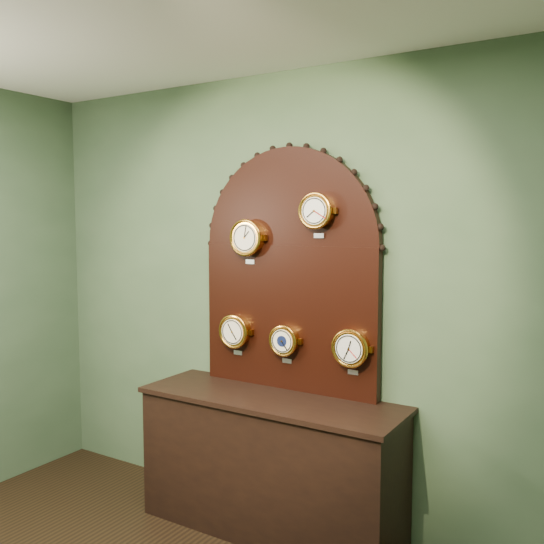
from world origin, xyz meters
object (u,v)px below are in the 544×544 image
Objects in this scene: arabic_clock at (317,211)px; barometer at (285,340)px; shop_counter at (270,466)px; hygrometer at (235,331)px; tide_clock at (351,348)px; roman_clock at (247,238)px; display_board at (289,262)px.

arabic_clock reaches higher than barometer.
shop_counter is 5.86× the size of hygrometer.
tide_clock is at bearing 18.70° from shop_counter.
barometer is (0.27, 0.00, -0.63)m from roman_clock.
tide_clock is at bearing -0.08° from barometer.
hygrometer is at bearing 157.14° from shop_counter.
roman_clock reaches higher than shop_counter.
roman_clock is 1.15× the size of barometer.
hygrometer is at bearing -179.99° from arabic_clock.
display_board is 0.48m from barometer.
tide_clock is at bearing -8.36° from display_board.
arabic_clock is at bearing 34.44° from shop_counter.
display_board is at bearing 163.51° from arabic_clock.
display_board reaches higher than arabic_clock.
display_board is at bearing 171.64° from tide_clock.
arabic_clock is at bearing -16.49° from display_board.
display_board reaches higher than tide_clock.
tide_clock reaches higher than barometer.
arabic_clock is (0.22, 0.15, 1.54)m from shop_counter.
shop_counter is 5.60× the size of roman_clock.
hygrometer is (-0.36, 0.15, 0.77)m from shop_counter.
arabic_clock is at bearing -0.10° from barometer.
shop_counter is 1.25m from display_board.
arabic_clock is 0.97m from hygrometer.
display_board is 6.18× the size of barometer.
barometer is (-0.22, 0.00, -0.79)m from arabic_clock.
display_board is 5.71× the size of arabic_clock.
arabic_clock is (0.49, 0.00, 0.17)m from roman_clock.
roman_clock is 0.52m from arabic_clock.
tide_clock reaches higher than shop_counter.
shop_counter is 6.46× the size of barometer.
hygrometer reaches higher than tide_clock.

